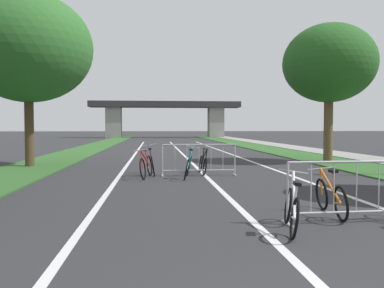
% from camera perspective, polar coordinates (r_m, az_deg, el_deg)
% --- Properties ---
extents(grass_verge_left, '(2.64, 72.00, 0.05)m').
position_cam_1_polar(grass_verge_left, '(31.37, -14.16, -0.52)').
color(grass_verge_left, '#2D5B26').
rests_on(grass_verge_left, ground).
extents(grass_verge_right, '(2.64, 72.00, 0.05)m').
position_cam_1_polar(grass_verge_right, '(32.05, 9.31, -0.42)').
color(grass_verge_right, '#2D5B26').
rests_on(grass_verge_right, ground).
extents(sidewalk_path_right, '(2.23, 72.00, 0.08)m').
position_cam_1_polar(sidewalk_path_right, '(32.75, 13.44, -0.37)').
color(sidewalk_path_right, gray).
rests_on(sidewalk_path_right, ground).
extents(lane_stripe_center, '(0.14, 41.65, 0.01)m').
position_cam_1_polar(lane_stripe_center, '(22.45, -1.10, -1.66)').
color(lane_stripe_center, silver).
rests_on(lane_stripe_center, ground).
extents(lane_stripe_right_lane, '(0.14, 41.65, 0.01)m').
position_cam_1_polar(lane_stripe_right_lane, '(22.84, 5.98, -1.60)').
color(lane_stripe_right_lane, silver).
rests_on(lane_stripe_right_lane, ground).
extents(lane_stripe_left_lane, '(0.14, 41.65, 0.01)m').
position_cam_1_polar(lane_stripe_left_lane, '(22.42, -8.33, -1.69)').
color(lane_stripe_left_lane, silver).
rests_on(lane_stripe_left_lane, ground).
extents(overpass_bridge, '(22.77, 3.32, 5.48)m').
position_cam_1_polar(overpass_bridge, '(61.07, -3.83, 4.56)').
color(overpass_bridge, '#2D2D30').
rests_on(overpass_bridge, ground).
extents(tree_left_pine_far, '(5.05, 5.05, 6.88)m').
position_cam_1_polar(tree_left_pine_far, '(17.44, -22.39, 12.54)').
color(tree_left_pine_far, '#4C3823').
rests_on(tree_left_pine_far, ground).
extents(tree_right_cypress_far, '(4.19, 4.19, 6.30)m').
position_cam_1_polar(tree_right_cypress_far, '(19.55, 19.00, 10.80)').
color(tree_right_cypress_far, brown).
rests_on(tree_right_cypress_far, ground).
extents(crowd_barrier_nearest, '(2.47, 0.50, 1.05)m').
position_cam_1_polar(crowd_barrier_nearest, '(7.31, 22.43, -6.32)').
color(crowd_barrier_nearest, '#ADADB2').
rests_on(crowd_barrier_nearest, ground).
extents(crowd_barrier_second, '(2.47, 0.46, 1.05)m').
position_cam_1_polar(crowd_barrier_second, '(13.19, 0.99, -2.29)').
color(crowd_barrier_second, '#ADADB2').
rests_on(crowd_barrier_second, ground).
extents(bicycle_orange_0, '(0.48, 1.58, 0.87)m').
position_cam_1_polar(bicycle_orange_0, '(7.73, 19.17, -7.11)').
color(bicycle_orange_0, black).
rests_on(bicycle_orange_0, ground).
extents(bicycle_purple_1, '(0.53, 1.72, 1.03)m').
position_cam_1_polar(bicycle_purple_1, '(13.58, -5.69, -2.73)').
color(bicycle_purple_1, black).
rests_on(bicycle_purple_1, ground).
extents(bicycle_teal_2, '(0.63, 1.73, 1.02)m').
position_cam_1_polar(bicycle_teal_2, '(12.59, -0.53, -3.12)').
color(bicycle_teal_2, black).
rests_on(bicycle_teal_2, ground).
extents(bicycle_black_3, '(0.52, 1.59, 0.96)m').
position_cam_1_polar(bicycle_black_3, '(13.70, 1.57, -2.83)').
color(bicycle_black_3, black).
rests_on(bicycle_black_3, ground).
extents(bicycle_red_4, '(0.61, 1.68, 0.94)m').
position_cam_1_polar(bicycle_red_4, '(12.74, -6.58, -3.14)').
color(bicycle_red_4, black).
rests_on(bicycle_red_4, ground).
extents(bicycle_white_6, '(0.65, 1.56, 0.92)m').
position_cam_1_polar(bicycle_white_6, '(6.42, 14.02, -8.97)').
color(bicycle_white_6, black).
rests_on(bicycle_white_6, ground).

